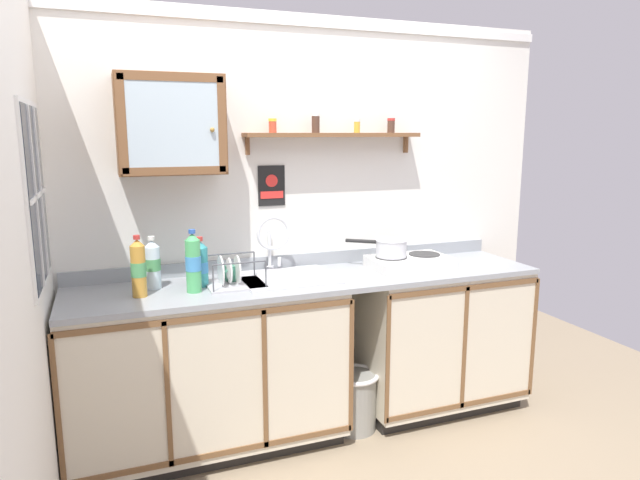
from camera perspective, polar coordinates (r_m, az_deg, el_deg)
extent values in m
plane|color=gray|center=(3.25, 1.88, -21.39)|extent=(5.72, 5.72, 0.00)
cube|color=silver|center=(3.45, -2.47, 1.90)|extent=(3.32, 0.05, 2.40)
cube|color=white|center=(3.43, -2.46, 21.18)|extent=(3.32, 0.02, 0.05)
cube|color=silver|center=(2.35, -27.93, -3.54)|extent=(0.05, 3.47, 2.40)
cube|color=black|center=(3.43, -11.06, -19.01)|extent=(1.42, 0.52, 0.08)
cube|color=beige|center=(3.20, -11.26, -12.30)|extent=(1.45, 0.58, 0.82)
cube|color=brown|center=(2.80, -10.51, -7.63)|extent=(1.45, 0.01, 0.03)
cube|color=brown|center=(3.11, -10.02, -20.43)|extent=(1.45, 0.01, 0.03)
cube|color=brown|center=(2.92, -24.93, -15.55)|extent=(0.02, 0.01, 0.75)
cube|color=brown|center=(2.91, -15.09, -14.91)|extent=(0.02, 0.01, 0.75)
cube|color=brown|center=(2.99, -5.57, -13.89)|extent=(0.02, 0.01, 0.75)
cube|color=brown|center=(3.14, 3.19, -12.62)|extent=(0.02, 0.01, 0.75)
cube|color=black|center=(3.90, 11.24, -15.17)|extent=(0.99, 0.52, 0.08)
cube|color=beige|center=(3.70, 11.74, -9.10)|extent=(1.01, 0.58, 0.82)
cube|color=brown|center=(3.36, 14.66, -4.70)|extent=(1.01, 0.01, 0.03)
cube|color=brown|center=(3.62, 14.10, -15.84)|extent=(1.01, 0.01, 0.03)
cube|color=brown|center=(3.23, 6.85, -11.99)|extent=(0.02, 0.01, 0.75)
cube|color=brown|center=(3.48, 14.37, -10.56)|extent=(0.02, 0.01, 0.75)
cube|color=brown|center=(3.78, 20.74, -9.19)|extent=(0.02, 0.01, 0.75)
cube|color=gray|center=(3.22, -0.65, -4.03)|extent=(2.68, 0.61, 0.03)
cube|color=gray|center=(3.46, -2.25, -2.05)|extent=(2.68, 0.02, 0.08)
cube|color=silver|center=(3.18, -3.29, -3.82)|extent=(0.52, 0.44, 0.01)
cube|color=slate|center=(3.22, -3.26, -6.08)|extent=(0.44, 0.36, 0.01)
cube|color=slate|center=(3.37, -4.23, -4.26)|extent=(0.44, 0.01, 0.13)
cube|color=slate|center=(3.03, -2.21, -5.95)|extent=(0.44, 0.01, 0.13)
cylinder|color=#4C4C51|center=(3.22, -3.26, -6.11)|extent=(0.04, 0.04, 0.01)
cylinder|color=silver|center=(3.39, -5.08, -2.81)|extent=(0.05, 0.05, 0.02)
cylinder|color=silver|center=(3.37, -5.12, -0.85)|extent=(0.02, 0.02, 0.21)
torus|color=silver|center=(3.26, -4.71, 0.69)|extent=(0.20, 0.02, 0.20)
cylinder|color=silver|center=(3.40, -4.12, -2.19)|extent=(0.02, 0.02, 0.05)
cube|color=silver|center=(3.46, 9.02, -2.24)|extent=(0.48, 0.31, 0.07)
cylinder|color=#2D2D2D|center=(3.42, 7.18, -1.71)|extent=(0.19, 0.19, 0.01)
cylinder|color=#2D2D2D|center=(3.53, 10.47, -1.41)|extent=(0.19, 0.19, 0.01)
cylinder|color=black|center=(3.29, 8.49, -2.92)|extent=(0.03, 0.02, 0.03)
cylinder|color=black|center=(3.41, 11.85, -2.56)|extent=(0.03, 0.02, 0.03)
cylinder|color=silver|center=(3.41, 7.20, -0.85)|extent=(0.18, 0.18, 0.10)
torus|color=silver|center=(3.40, 7.22, -0.03)|extent=(0.19, 0.19, 0.01)
cylinder|color=black|center=(3.44, 4.15, -0.11)|extent=(0.16, 0.13, 0.02)
cylinder|color=silver|center=(3.09, -16.50, -2.69)|extent=(0.08, 0.08, 0.22)
cone|color=silver|center=(3.06, -16.62, -0.33)|extent=(0.08, 0.08, 0.04)
cylinder|color=white|center=(3.06, -16.65, 0.18)|extent=(0.04, 0.04, 0.02)
cylinder|color=#4C9959|center=(3.08, -16.51, -2.37)|extent=(0.08, 0.08, 0.06)
cylinder|color=#4CB266|center=(2.96, -12.65, -2.59)|extent=(0.08, 0.08, 0.27)
cone|color=#4CB266|center=(2.93, -12.77, 0.32)|extent=(0.07, 0.07, 0.03)
cylinder|color=#2D59B2|center=(2.93, -12.79, 0.85)|extent=(0.03, 0.03, 0.02)
cylinder|color=#3F8CCC|center=(2.96, -12.66, -2.30)|extent=(0.08, 0.08, 0.08)
cylinder|color=gold|center=(2.95, -17.82, -3.02)|extent=(0.07, 0.07, 0.26)
cone|color=gold|center=(2.92, -17.98, -0.24)|extent=(0.07, 0.07, 0.03)
cylinder|color=red|center=(2.92, -18.01, 0.27)|extent=(0.03, 0.03, 0.02)
cylinder|color=#4C9959|center=(2.95, -17.83, -2.83)|extent=(0.07, 0.07, 0.07)
cylinder|color=teal|center=(3.07, -11.96, -2.67)|extent=(0.08, 0.08, 0.21)
cone|color=teal|center=(3.04, -12.06, -0.41)|extent=(0.08, 0.08, 0.04)
cylinder|color=red|center=(3.04, -12.08, 0.12)|extent=(0.04, 0.04, 0.02)
cylinder|color=#3F8CCC|center=(3.07, -11.96, -2.69)|extent=(0.08, 0.08, 0.06)
cube|color=#B2B2B7|center=(3.07, -8.54, -4.46)|extent=(0.30, 0.26, 0.01)
cylinder|color=#4C4F54|center=(2.91, -10.72, -3.85)|extent=(0.01, 0.01, 0.14)
cylinder|color=#4C4F54|center=(2.97, -5.48, -3.42)|extent=(0.01, 0.01, 0.14)
cylinder|color=#4C4F54|center=(3.14, -11.52, -2.79)|extent=(0.01, 0.01, 0.14)
cylinder|color=#4C4F54|center=(3.20, -6.64, -2.41)|extent=(0.01, 0.01, 0.14)
cylinder|color=#4C4F54|center=(2.92, -8.11, -2.32)|extent=(0.28, 0.01, 0.01)
cylinder|color=#4C4F54|center=(3.15, -9.10, -1.38)|extent=(0.28, 0.01, 0.01)
cylinder|color=white|center=(3.04, -9.97, -3.10)|extent=(0.01, 0.16, 0.16)
cylinder|color=white|center=(3.05, -9.14, -3.03)|extent=(0.01, 0.14, 0.14)
cylinder|color=white|center=(3.05, -8.31, -2.97)|extent=(0.01, 0.15, 0.15)
cylinder|color=#337259|center=(3.13, -8.84, -3.38)|extent=(0.08, 0.08, 0.10)
torus|color=#337259|center=(3.09, -9.28, -3.49)|extent=(0.05, 0.06, 0.07)
cube|color=brown|center=(3.10, -14.83, 11.15)|extent=(0.54, 0.25, 0.51)
cube|color=silver|center=(2.97, -14.55, 11.20)|extent=(0.45, 0.01, 0.42)
cube|color=brown|center=(2.96, -19.36, 10.95)|extent=(0.04, 0.01, 0.48)
cube|color=brown|center=(3.01, -9.83, 11.37)|extent=(0.04, 0.01, 0.48)
cube|color=brown|center=(2.99, -14.77, 15.62)|extent=(0.51, 0.01, 0.04)
cube|color=brown|center=(2.98, -14.34, 6.77)|extent=(0.51, 0.01, 0.04)
sphere|color=olive|center=(2.99, -10.80, 10.85)|extent=(0.02, 0.02, 0.02)
cube|color=brown|center=(3.39, 1.45, 10.55)|extent=(1.08, 0.14, 0.02)
cube|color=brown|center=(3.29, -7.32, 9.38)|extent=(0.02, 0.03, 0.10)
cube|color=brown|center=(3.66, 8.63, 9.48)|extent=(0.02, 0.03, 0.10)
cylinder|color=#CC4C33|center=(3.28, -4.80, 11.28)|extent=(0.04, 0.04, 0.06)
cylinder|color=yellow|center=(3.28, -4.81, 11.97)|extent=(0.05, 0.05, 0.02)
cylinder|color=#4C3326|center=(3.34, -0.44, 11.57)|extent=(0.05, 0.05, 0.09)
cylinder|color=white|center=(3.34, -0.44, 12.51)|extent=(0.05, 0.05, 0.02)
cylinder|color=gold|center=(3.44, 3.75, 11.27)|extent=(0.04, 0.04, 0.06)
cylinder|color=white|center=(3.44, 3.76, 11.94)|extent=(0.04, 0.04, 0.02)
cylinder|color=#4C3326|center=(3.54, 7.17, 11.25)|extent=(0.04, 0.04, 0.07)
cylinder|color=red|center=(3.54, 7.19, 11.96)|extent=(0.05, 0.05, 0.02)
cube|color=black|center=(3.35, -4.91, 5.47)|extent=(0.16, 0.01, 0.24)
cube|color=red|center=(3.35, -4.87, 4.56)|extent=(0.14, 0.00, 0.04)
cylinder|color=red|center=(3.34, -4.90, 5.97)|extent=(0.07, 0.00, 0.07)
cube|color=#262D38|center=(2.70, -26.67, 4.06)|extent=(0.01, 0.59, 0.75)
cube|color=white|center=(2.70, -26.88, 4.04)|extent=(0.02, 0.64, 0.79)
cube|color=white|center=(2.60, -26.76, 3.83)|extent=(0.01, 0.02, 0.75)
cube|color=white|center=(2.81, -26.35, 4.30)|extent=(0.01, 0.02, 0.75)
cube|color=white|center=(2.70, -26.54, 4.07)|extent=(0.01, 0.59, 0.02)
cylinder|color=gray|center=(3.48, 3.47, -15.95)|extent=(0.26, 0.26, 0.34)
torus|color=white|center=(3.40, 3.50, -13.40)|extent=(0.29, 0.29, 0.03)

